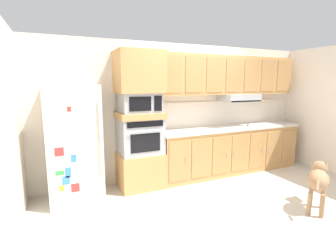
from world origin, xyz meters
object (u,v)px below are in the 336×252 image
object	(u,v)px
built_in_oven	(140,136)
microwave	(139,103)
dog	(318,179)
refrigerator	(74,144)
screwdriver	(248,125)

from	to	relation	value
built_in_oven	microwave	distance (m)	0.56
built_in_oven	dog	size ratio (longest dim) A/B	0.92
refrigerator	dog	world-z (taller)	refrigerator
microwave	dog	size ratio (longest dim) A/B	0.85
built_in_oven	microwave	xyz separation A→B (m)	(0.00, -0.00, 0.56)
built_in_oven	screwdriver	distance (m)	2.32
refrigerator	built_in_oven	world-z (taller)	refrigerator
refrigerator	screwdriver	xyz separation A→B (m)	(3.38, 0.04, 0.05)
screwdriver	dog	xyz separation A→B (m)	(-0.29, -1.79, -0.48)
screwdriver	microwave	bearing A→B (deg)	179.34
microwave	refrigerator	bearing A→B (deg)	-176.36
refrigerator	microwave	world-z (taller)	refrigerator
microwave	dog	world-z (taller)	microwave
screwdriver	dog	distance (m)	1.87
built_in_oven	microwave	world-z (taller)	microwave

